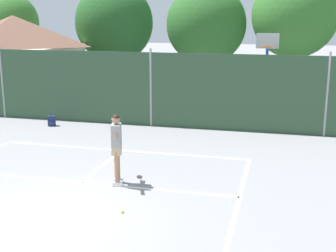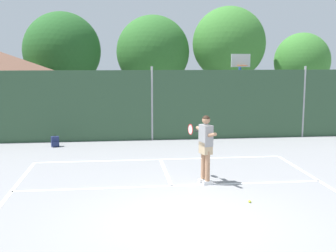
# 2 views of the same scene
# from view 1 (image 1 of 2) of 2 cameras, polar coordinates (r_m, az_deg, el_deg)

# --- Properties ---
(ground_plane) EXTENTS (120.00, 120.00, 0.00)m
(ground_plane) POSITION_cam_1_polar(r_m,az_deg,el_deg) (10.40, -16.23, -11.40)
(ground_plane) COLOR gray
(court_markings) EXTENTS (8.30, 11.10, 0.01)m
(court_markings) POSITION_cam_1_polar(r_m,az_deg,el_deg) (10.91, -14.52, -10.06)
(court_markings) COLOR white
(court_markings) RESTS_ON ground
(chainlink_fence) EXTENTS (26.09, 0.09, 3.03)m
(chainlink_fence) POSITION_cam_1_polar(r_m,az_deg,el_deg) (18.00, -2.13, 4.50)
(chainlink_fence) COLOR #2D4C33
(chainlink_fence) RESTS_ON ground
(basketball_hoop) EXTENTS (0.90, 0.67, 3.55)m
(basketball_hoop) POSITION_cam_1_polar(r_m,az_deg,el_deg) (19.22, 12.03, 7.42)
(basketball_hoop) COLOR #284CB2
(basketball_hoop) RESTS_ON ground
(clubhouse_building) EXTENTS (6.05, 5.43, 4.22)m
(clubhouse_building) POSITION_cam_1_polar(r_m,az_deg,el_deg) (25.51, -18.27, 8.25)
(clubhouse_building) COLOR beige
(clubhouse_building) RESTS_ON ground
(treeline_backdrop) EXTENTS (25.04, 4.03, 6.46)m
(treeline_backdrop) POSITION_cam_1_polar(r_m,az_deg,el_deg) (25.95, 2.83, 12.55)
(treeline_backdrop) COLOR brown
(treeline_backdrop) RESTS_ON ground
(tennis_player) EXTENTS (0.54, 1.37, 1.85)m
(tennis_player) POSITION_cam_1_polar(r_m,az_deg,el_deg) (11.85, -6.37, -2.07)
(tennis_player) COLOR silver
(tennis_player) RESTS_ON ground
(tennis_ball) EXTENTS (0.07, 0.07, 0.07)m
(tennis_ball) POSITION_cam_1_polar(r_m,az_deg,el_deg) (10.50, -5.66, -10.44)
(tennis_ball) COLOR #CCE033
(tennis_ball) RESTS_ON ground
(backpack_navy) EXTENTS (0.32, 0.31, 0.46)m
(backpack_navy) POSITION_cam_1_polar(r_m,az_deg,el_deg) (18.77, -14.15, 0.59)
(backpack_navy) COLOR navy
(backpack_navy) RESTS_ON ground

